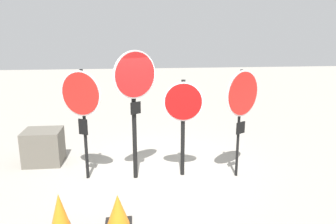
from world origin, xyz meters
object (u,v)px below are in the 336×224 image
at_px(stop_sign_1, 135,91).
at_px(traffic_cone_1, 118,210).
at_px(stop_sign_2, 183,111).
at_px(stop_sign_3, 242,99).
at_px(traffic_cone_0, 60,215).
at_px(stop_sign_0, 82,101).
at_px(storage_crate, 44,147).

xyz_separation_m(stop_sign_1, traffic_cone_1, (-0.32, -1.68, -1.60)).
xyz_separation_m(stop_sign_2, stop_sign_3, (1.16, -0.17, 0.25)).
xyz_separation_m(stop_sign_3, traffic_cone_0, (-3.29, -1.73, -1.32)).
distance_m(stop_sign_0, stop_sign_2, 2.03).
height_order(stop_sign_2, traffic_cone_0, stop_sign_2).
height_order(stop_sign_2, storage_crate, stop_sign_2).
height_order(stop_sign_1, traffic_cone_1, stop_sign_1).
xyz_separation_m(stop_sign_1, storage_crate, (-2.13, 1.05, -1.46)).
xyz_separation_m(stop_sign_1, traffic_cone_0, (-1.16, -1.87, -1.51)).
xyz_separation_m(stop_sign_2, storage_crate, (-3.10, 1.02, -1.02)).
relative_size(stop_sign_2, storage_crate, 2.45).
relative_size(stop_sign_0, traffic_cone_1, 4.29).
height_order(stop_sign_2, stop_sign_3, stop_sign_3).
bearing_deg(stop_sign_0, storage_crate, 164.95).
bearing_deg(stop_sign_3, traffic_cone_1, 179.41).
bearing_deg(stop_sign_3, traffic_cone_0, 175.09).
bearing_deg(traffic_cone_1, stop_sign_3, 32.10).
bearing_deg(traffic_cone_0, stop_sign_3, 27.78).
bearing_deg(traffic_cone_1, stop_sign_0, 112.49).
height_order(traffic_cone_0, traffic_cone_1, traffic_cone_0).
relative_size(stop_sign_0, stop_sign_1, 0.86).
relative_size(stop_sign_1, stop_sign_2, 1.29).
distance_m(stop_sign_2, storage_crate, 3.42).
height_order(stop_sign_3, traffic_cone_0, stop_sign_3).
relative_size(stop_sign_0, traffic_cone_0, 3.24).
bearing_deg(stop_sign_1, stop_sign_3, -34.84).
bearing_deg(traffic_cone_1, storage_crate, 123.55).
relative_size(stop_sign_1, stop_sign_3, 1.17).
height_order(stop_sign_2, traffic_cone_1, stop_sign_2).
xyz_separation_m(stop_sign_3, traffic_cone_1, (-2.45, -1.54, -1.41)).
bearing_deg(stop_sign_2, storage_crate, 167.71).
distance_m(stop_sign_0, stop_sign_3, 3.19).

